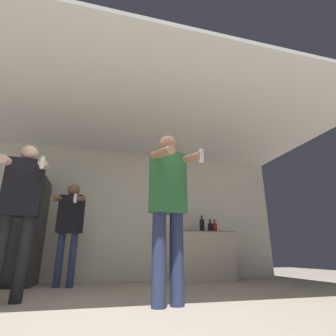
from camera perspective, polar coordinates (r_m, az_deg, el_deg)
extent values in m
plane|color=gray|center=(2.21, -7.70, -30.76)|extent=(14.00, 14.00, 0.00)
cube|color=beige|center=(5.38, -11.79, -9.40)|extent=(7.00, 0.06, 2.55)
cube|color=silver|center=(4.27, -9.15, 11.37)|extent=(7.00, 3.68, 0.05)
cube|color=#262628|center=(5.09, -29.18, -11.66)|extent=(0.62, 0.70, 1.74)
cube|color=black|center=(4.74, -30.14, -11.19)|extent=(0.59, 0.01, 1.67)
cylinder|color=#99999E|center=(4.68, -27.69, -10.42)|extent=(0.02, 0.02, 0.78)
cube|color=#BCB29E|center=(5.37, 7.37, -18.51)|extent=(1.12, 0.63, 0.89)
cube|color=#676256|center=(5.38, 7.17, -13.73)|extent=(1.15, 0.66, 0.01)
cylinder|color=black|center=(5.32, 7.42, -12.37)|extent=(0.10, 0.10, 0.23)
cylinder|color=black|center=(5.34, 7.35, -10.73)|extent=(0.04, 0.04, 0.07)
sphere|color=maroon|center=(5.35, 7.34, -10.34)|extent=(0.04, 0.04, 0.04)
cylinder|color=maroon|center=(5.43, 10.14, -12.70)|extent=(0.09, 0.09, 0.17)
cylinder|color=maroon|center=(5.44, 10.07, -11.45)|extent=(0.04, 0.04, 0.07)
sphere|color=black|center=(5.45, 10.05, -11.09)|extent=(0.04, 0.04, 0.04)
cylinder|color=black|center=(5.39, 9.18, -12.72)|extent=(0.09, 0.09, 0.17)
cylinder|color=black|center=(5.40, 9.12, -11.39)|extent=(0.04, 0.04, 0.09)
sphere|color=silver|center=(5.41, 9.09, -10.93)|extent=(0.05, 0.05, 0.05)
cylinder|color=navy|center=(2.74, -1.99, -18.97)|extent=(0.14, 0.14, 0.90)
cylinder|color=navy|center=(2.84, 1.92, -18.94)|extent=(0.14, 0.14, 0.90)
cube|color=#2D6B38|center=(2.88, 0.00, -3.20)|extent=(0.41, 0.28, 0.67)
sphere|color=#9E7051|center=(3.03, 0.00, 4.95)|extent=(0.22, 0.22, 0.22)
cylinder|color=#9E7051|center=(2.72, -1.28, 3.33)|extent=(0.18, 0.42, 0.16)
cylinder|color=#9E7051|center=(2.89, 4.96, 2.09)|extent=(0.18, 0.42, 0.16)
cube|color=white|center=(2.72, 7.25, 2.66)|extent=(0.04, 0.04, 0.14)
cylinder|color=black|center=(3.38, -29.14, -16.77)|extent=(0.13, 0.13, 0.88)
cube|color=black|center=(3.47, -28.99, -3.76)|extent=(0.42, 0.24, 0.66)
sphere|color=beige|center=(3.58, -27.95, 2.84)|extent=(0.19, 0.19, 0.19)
cylinder|color=beige|center=(3.41, -31.80, 1.37)|extent=(0.13, 0.35, 0.15)
cylinder|color=beige|center=(3.35, -25.45, 0.66)|extent=(0.13, 0.35, 0.15)
cube|color=white|center=(3.19, -25.68, 1.05)|extent=(0.04, 0.04, 0.14)
cylinder|color=navy|center=(4.64, -22.61, -17.91)|extent=(0.11, 0.11, 0.81)
cylinder|color=navy|center=(4.56, -20.12, -18.20)|extent=(0.11, 0.11, 0.81)
cube|color=black|center=(4.64, -20.37, -9.37)|extent=(0.42, 0.30, 0.60)
sphere|color=brown|center=(4.71, -19.83, -4.55)|extent=(0.20, 0.20, 0.20)
cylinder|color=brown|center=(4.59, -22.90, -6.16)|extent=(0.19, 0.37, 0.15)
cylinder|color=brown|center=(4.45, -18.71, -6.31)|extent=(0.19, 0.37, 0.15)
cube|color=white|center=(4.29, -19.50, -6.22)|extent=(0.04, 0.04, 0.14)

